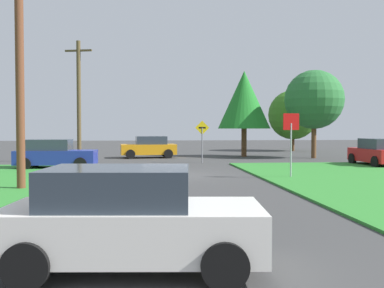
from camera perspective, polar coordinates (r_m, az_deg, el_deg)
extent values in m
plane|color=#3C3C3C|center=(21.71, -2.93, -3.90)|extent=(120.00, 120.00, 0.00)
cube|color=yellow|center=(13.79, -1.53, -7.31)|extent=(0.20, 14.00, 0.01)
cylinder|color=#9EA0A8|center=(20.59, 12.29, -0.86)|extent=(0.07, 0.07, 2.45)
cube|color=red|center=(20.56, 12.32, 2.75)|extent=(0.73, 0.09, 0.73)
cube|color=navy|center=(25.90, -16.64, -1.60)|extent=(4.31, 1.88, 0.76)
cube|color=#2D3842|center=(25.96, -17.51, -0.10)|extent=(2.39, 1.61, 0.60)
cylinder|color=black|center=(26.46, -13.15, -2.15)|extent=(0.69, 0.24, 0.68)
cylinder|color=black|center=(24.80, -13.82, -2.43)|extent=(0.69, 0.24, 0.68)
cylinder|color=black|center=(27.11, -19.20, -2.11)|extent=(0.69, 0.24, 0.68)
cylinder|color=black|center=(25.48, -20.24, -2.38)|extent=(0.69, 0.24, 0.68)
cube|color=orange|center=(34.24, -5.50, -0.66)|extent=(4.24, 2.29, 0.76)
cube|color=#2D3842|center=(34.24, -5.14, 0.48)|extent=(2.39, 1.88, 0.60)
cylinder|color=black|center=(33.22, -7.72, -1.27)|extent=(0.70, 0.29, 0.68)
cylinder|color=black|center=(35.08, -7.89, -1.10)|extent=(0.70, 0.29, 0.68)
cylinder|color=black|center=(33.50, -2.98, -1.23)|extent=(0.70, 0.29, 0.68)
cylinder|color=black|center=(35.34, -3.41, -1.06)|extent=(0.70, 0.29, 0.68)
cube|color=white|center=(7.34, -7.32, -10.60)|extent=(4.17, 2.20, 0.76)
cube|color=#2D3842|center=(7.25, -9.27, -5.30)|extent=(2.35, 1.82, 0.60)
cylinder|color=black|center=(8.25, 3.15, -11.30)|extent=(0.70, 0.28, 0.68)
cylinder|color=black|center=(6.50, 4.15, -14.98)|extent=(0.70, 0.28, 0.68)
cylinder|color=black|center=(8.54, -15.88, -10.92)|extent=(0.70, 0.28, 0.68)
cylinder|color=black|center=(6.86, -20.07, -14.18)|extent=(0.70, 0.28, 0.68)
cube|color=red|center=(28.86, 22.22, -1.31)|extent=(1.97, 3.95, 0.76)
cube|color=#2D3842|center=(28.67, 22.42, 0.03)|extent=(1.68, 2.20, 0.60)
cylinder|color=black|center=(29.61, 19.46, -1.77)|extent=(0.25, 0.69, 0.68)
cylinder|color=black|center=(30.46, 22.38, -1.71)|extent=(0.25, 0.69, 0.68)
cylinder|color=black|center=(27.31, 22.01, -2.11)|extent=(0.25, 0.69, 0.68)
cylinder|color=brown|center=(17.59, -20.80, 10.01)|extent=(0.30, 0.30, 9.45)
cylinder|color=brown|center=(30.39, -13.99, 5.14)|extent=(0.27, 0.27, 7.85)
cube|color=brown|center=(30.75, -14.05, 11.29)|extent=(1.78, 0.55, 0.12)
cylinder|color=slate|center=(29.09, 1.28, -0.17)|extent=(0.08, 0.08, 2.26)
cube|color=yellow|center=(29.07, 1.29, 2.05)|extent=(0.91, 0.05, 0.91)
cube|color=black|center=(29.07, 1.29, 2.05)|extent=(0.45, 0.05, 0.10)
cylinder|color=brown|center=(34.89, 15.02, 0.41)|extent=(0.36, 0.36, 2.60)
sphere|color=#286A31|center=(34.94, 15.07, 5.41)|extent=(4.36, 4.36, 4.36)
cylinder|color=brown|center=(35.74, 6.53, 0.18)|extent=(0.41, 0.41, 2.19)
cone|color=#1D7424|center=(35.79, 6.56, 5.53)|extent=(4.08, 4.08, 4.49)
cylinder|color=brown|center=(45.22, 12.53, 0.16)|extent=(0.30, 0.30, 1.61)
sphere|color=#33711D|center=(45.21, 12.56, 3.60)|extent=(4.79, 4.79, 4.79)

